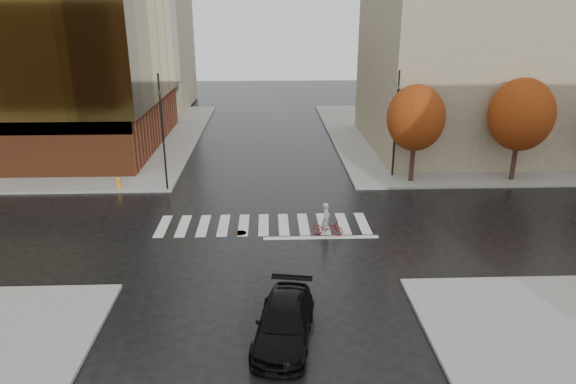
# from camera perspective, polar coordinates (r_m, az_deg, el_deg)

# --- Properties ---
(ground) EXTENTS (120.00, 120.00, 0.00)m
(ground) POSITION_cam_1_polar(r_m,az_deg,el_deg) (27.88, -2.73, -4.06)
(ground) COLOR black
(ground) RESTS_ON ground
(sidewalk_nw) EXTENTS (30.00, 30.00, 0.15)m
(sidewalk_nw) POSITION_cam_1_polar(r_m,az_deg,el_deg) (52.37, -26.32, 5.39)
(sidewalk_nw) COLOR gray
(sidewalk_nw) RESTS_ON ground
(sidewalk_ne) EXTENTS (30.00, 30.00, 0.15)m
(sidewalk_ne) POSITION_cam_1_polar(r_m,az_deg,el_deg) (52.10, 21.34, 6.03)
(sidewalk_ne) COLOR gray
(sidewalk_ne) RESTS_ON ground
(crosswalk) EXTENTS (12.00, 3.00, 0.01)m
(crosswalk) POSITION_cam_1_polar(r_m,az_deg,el_deg) (28.33, -2.73, -3.65)
(crosswalk) COLOR silver
(crosswalk) RESTS_ON ground
(building_ne_tan) EXTENTS (16.00, 16.00, 18.00)m
(building_ne_tan) POSITION_cam_1_polar(r_m,az_deg,el_deg) (45.70, 19.98, 16.01)
(building_ne_tan) COLOR gray
(building_ne_tan) RESTS_ON sidewalk_ne
(building_nw_far) EXTENTS (14.00, 12.00, 20.00)m
(building_nw_far) POSITION_cam_1_polar(r_m,az_deg,el_deg) (64.61, -17.75, 17.92)
(building_nw_far) COLOR gray
(building_nw_far) RESTS_ON sidewalk_nw
(tree_ne_a) EXTENTS (3.80, 3.80, 6.50)m
(tree_ne_a) POSITION_cam_1_polar(r_m,az_deg,el_deg) (34.96, 14.01, 7.98)
(tree_ne_a) COLOR black
(tree_ne_a) RESTS_ON sidewalk_ne
(tree_ne_b) EXTENTS (4.20, 4.20, 6.89)m
(tree_ne_b) POSITION_cam_1_polar(r_m,az_deg,el_deg) (37.47, 24.47, 7.82)
(tree_ne_b) COLOR black
(tree_ne_b) RESTS_ON sidewalk_ne
(sedan) EXTENTS (2.67, 4.96, 1.37)m
(sedan) POSITION_cam_1_polar(r_m,az_deg,el_deg) (18.88, -0.40, -14.28)
(sedan) COLOR black
(sedan) RESTS_ON ground
(cyclist) EXTENTS (1.69, 0.97, 1.82)m
(cyclist) POSITION_cam_1_polar(r_m,az_deg,el_deg) (26.88, 4.39, -3.60)
(cyclist) COLOR maroon
(cyclist) RESTS_ON ground
(traffic_light_nw) EXTENTS (0.22, 0.19, 7.40)m
(traffic_light_nw) POSITION_cam_1_polar(r_m,az_deg,el_deg) (33.21, -13.81, 7.25)
(traffic_light_nw) COLOR black
(traffic_light_nw) RESTS_ON sidewalk_nw
(traffic_light_ne) EXTENTS (0.18, 0.21, 7.26)m
(traffic_light_ne) POSITION_cam_1_polar(r_m,az_deg,el_deg) (35.83, 11.94, 8.13)
(traffic_light_ne) COLOR black
(traffic_light_ne) RESTS_ON sidewalk_ne
(fire_hydrant) EXTENTS (0.27, 0.27, 0.76)m
(fire_hydrant) POSITION_cam_1_polar(r_m,az_deg,el_deg) (35.14, -18.35, 1.03)
(fire_hydrant) COLOR orange
(fire_hydrant) RESTS_ON sidewalk_nw
(manhole) EXTENTS (0.87, 0.87, 0.01)m
(manhole) POSITION_cam_1_polar(r_m,az_deg,el_deg) (27.41, -5.34, -4.55)
(manhole) COLOR #3E2916
(manhole) RESTS_ON ground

